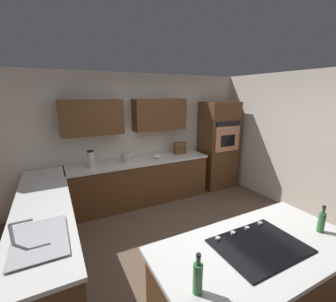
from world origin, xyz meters
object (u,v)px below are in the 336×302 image
blender (91,160)px  mixing_bowl (157,156)px  cooktop (259,245)px  sink_unit (39,239)px  kettle (126,158)px  second_bottle (321,222)px  oil_bottle (198,277)px  spice_rack (180,148)px  wall_oven (218,145)px

blender → mixing_bowl: size_ratio=1.86×
cooktop → blender: (0.94, -2.96, 0.13)m
sink_unit → cooktop: 1.97m
kettle → second_bottle: size_ratio=0.71×
cooktop → blender: 3.10m
blender → second_bottle: size_ratio=1.15×
sink_unit → kettle: size_ratio=3.63×
oil_bottle → second_bottle: size_ratio=1.10×
spice_rack → oil_bottle: bearing=61.8°
kettle → oil_bottle: 3.14m
blender → second_bottle: bearing=118.0°
second_bottle → kettle: bearing=-72.2°
cooktop → spice_rack: bearing=-107.6°
cooktop → second_bottle: second_bottle is taller
cooktop → mixing_bowl: bearing=-97.0°
blender → oil_bottle: size_ratio=1.05×
mixing_bowl → cooktop: bearing=83.0°
blender → mixing_bowl: blender is taller
cooktop → spice_rack: size_ratio=2.79×
mixing_bowl → second_bottle: 3.09m
wall_oven → oil_bottle: wall_oven is taller
cooktop → oil_bottle: 0.77m
sink_unit → cooktop: sink_unit is taller
spice_rack → mixing_bowl: bearing=8.1°
wall_oven → cooktop: 3.55m
blender → spice_rack: blender is taller
mixing_bowl → oil_bottle: bearing=70.3°
sink_unit → oil_bottle: 1.48m
mixing_bowl → oil_bottle: 3.30m
sink_unit → blender: 2.14m
sink_unit → kettle: sink_unit is taller
wall_oven → sink_unit: size_ratio=2.89×
spice_rack → second_bottle: second_bottle is taller
sink_unit → cooktop: size_ratio=0.92×
second_bottle → blender: bearing=-62.0°
blender → kettle: blender is taller
cooktop → sink_unit: bearing=-29.4°
wall_oven → cooktop: wall_oven is taller
spice_rack → oil_bottle: 3.62m
oil_bottle → kettle: bearing=-98.5°
blender → second_bottle: (-1.64, 3.07, -0.03)m
sink_unit → mixing_bowl: 2.88m
spice_rack → cooktop: bearing=72.4°
oil_bottle → spice_rack: bearing=-118.2°
cooktop → blender: blender is taller
oil_bottle → second_bottle: (-1.45, -0.03, -0.01)m
sink_unit → second_bottle: bearing=155.8°
sink_unit → spice_rack: (-2.68, -2.08, 0.12)m
mixing_bowl → second_bottle: bearing=96.2°
cooktop → kettle: bearing=-84.5°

